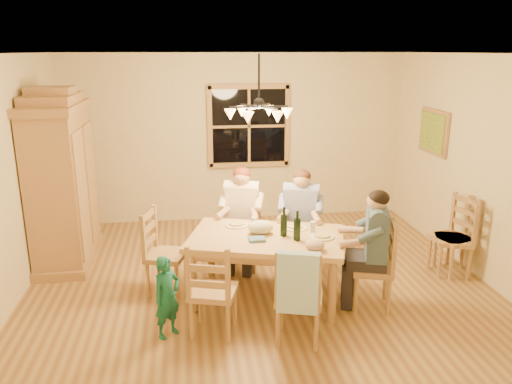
{
  "coord_description": "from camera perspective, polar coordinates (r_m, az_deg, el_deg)",
  "views": [
    {
      "loc": [
        -0.81,
        -5.49,
        2.74
      ],
      "look_at": [
        -0.02,
        0.1,
        1.12
      ],
      "focal_mm": 35.0,
      "sensor_mm": 36.0,
      "label": 1
    }
  ],
  "objects": [
    {
      "name": "wall_left",
      "position": [
        5.99,
        -26.71,
        0.82
      ],
      "size": [
        0.02,
        5.0,
        2.7
      ],
      "primitive_type": "cube",
      "color": "beige",
      "rests_on": "floor"
    },
    {
      "name": "plate_plaid",
      "position": [
        5.76,
        4.47,
        -4.09
      ],
      "size": [
        0.26,
        0.26,
        0.02
      ],
      "primitive_type": "cylinder",
      "color": "white",
      "rests_on": "dining_table"
    },
    {
      "name": "napkin",
      "position": [
        5.38,
        0.1,
        -5.43
      ],
      "size": [
        0.21,
        0.19,
        0.03
      ],
      "primitive_type": "cube",
      "rotation": [
        0.0,
        0.0,
        -0.29
      ],
      "color": "slate",
      "rests_on": "dining_table"
    },
    {
      "name": "dining_table",
      "position": [
        5.56,
        1.19,
        -6.04
      ],
      "size": [
        1.9,
        1.47,
        0.76
      ],
      "rotation": [
        0.0,
        0.0,
        -0.29
      ],
      "color": "#B37B4F",
      "rests_on": "floor"
    },
    {
      "name": "child",
      "position": [
        5.04,
        -10.13,
        -11.72
      ],
      "size": [
        0.36,
        0.35,
        0.84
      ],
      "primitive_type": "imported",
      "rotation": [
        0.0,
        0.0,
        0.72
      ],
      "color": "#176959",
      "rests_on": "floor"
    },
    {
      "name": "chandelier",
      "position": [
        5.59,
        0.33,
        9.17
      ],
      "size": [
        0.77,
        0.68,
        0.71
      ],
      "color": "black",
      "rests_on": "ceiling"
    },
    {
      "name": "wine_glass_a",
      "position": [
        5.71,
        -0.23,
        -3.57
      ],
      "size": [
        0.06,
        0.06,
        0.14
      ],
      "primitive_type": "cylinder",
      "color": "silver",
      "rests_on": "dining_table"
    },
    {
      "name": "chair_spare_front",
      "position": [
        6.78,
        21.49,
        -6.27
      ],
      "size": [
        0.54,
        0.55,
        0.99
      ],
      "rotation": [
        0.0,
        0.0,
        1.26
      ],
      "color": "#9C7C45",
      "rests_on": "floor"
    },
    {
      "name": "towel",
      "position": [
        4.61,
        4.8,
        -10.32
      ],
      "size": [
        0.39,
        0.21,
        0.58
      ],
      "primitive_type": "cube",
      "rotation": [
        0.0,
        0.0,
        -0.29
      ],
      "color": "#A1C7DA",
      "rests_on": "chair_near_right"
    },
    {
      "name": "cloth_bundle",
      "position": [
        5.56,
        0.51,
        -4.04
      ],
      "size": [
        0.28,
        0.22,
        0.15
      ],
      "primitive_type": "ellipsoid",
      "color": "beige",
      "rests_on": "dining_table"
    },
    {
      "name": "floor",
      "position": [
        6.19,
        0.3,
        -10.3
      ],
      "size": [
        5.5,
        5.5,
        0.0
      ],
      "primitive_type": "plane",
      "color": "brown",
      "rests_on": "ground"
    },
    {
      "name": "wine_bottle_a",
      "position": [
        5.48,
        3.19,
        -3.39
      ],
      "size": [
        0.08,
        0.08,
        0.33
      ],
      "primitive_type": "cylinder",
      "color": "black",
      "rests_on": "dining_table"
    },
    {
      "name": "chair_far_right",
      "position": [
        6.4,
        5.04,
        -6.49
      ],
      "size": [
        0.54,
        0.53,
        0.99
      ],
      "rotation": [
        0.0,
        0.0,
        2.85
      ],
      "color": "#9C7C45",
      "rests_on": "floor"
    },
    {
      "name": "wine_bottle_b",
      "position": [
        5.36,
        4.73,
        -3.85
      ],
      "size": [
        0.08,
        0.08,
        0.33
      ],
      "primitive_type": "cylinder",
      "color": "black",
      "rests_on": "dining_table"
    },
    {
      "name": "chair_spare_back",
      "position": [
        6.81,
        21.35,
        -6.17
      ],
      "size": [
        0.54,
        0.55,
        0.99
      ],
      "rotation": [
        0.0,
        0.0,
        1.9
      ],
      "color": "#9C7C45",
      "rests_on": "floor"
    },
    {
      "name": "chair_far_left",
      "position": [
        6.48,
        -1.59,
        -6.13
      ],
      "size": [
        0.54,
        0.53,
        0.99
      ],
      "rotation": [
        0.0,
        0.0,
        2.85
      ],
      "color": "#9C7C45",
      "rests_on": "floor"
    },
    {
      "name": "wine_glass_b",
      "position": [
        5.6,
        6.49,
        -4.05
      ],
      "size": [
        0.06,
        0.06,
        0.14
      ],
      "primitive_type": "cylinder",
      "color": "silver",
      "rests_on": "dining_table"
    },
    {
      "name": "window",
      "position": [
        8.11,
        -0.82,
        7.53
      ],
      "size": [
        1.3,
        0.06,
        1.3
      ],
      "color": "black",
      "rests_on": "wall_back"
    },
    {
      "name": "painting",
      "position": [
        7.65,
        19.61,
        6.48
      ],
      "size": [
        0.06,
        0.78,
        0.64
      ],
      "color": "#A17245",
      "rests_on": "wall_right"
    },
    {
      "name": "wall_back",
      "position": [
        8.15,
        -2.25,
        6.14
      ],
      "size": [
        5.5,
        0.02,
        2.7
      ],
      "primitive_type": "cube",
      "color": "beige",
      "rests_on": "floor"
    },
    {
      "name": "cap",
      "position": [
        5.16,
        6.73,
        -6.03
      ],
      "size": [
        0.2,
        0.2,
        0.11
      ],
      "primitive_type": "ellipsoid",
      "color": "tan",
      "rests_on": "dining_table"
    },
    {
      "name": "plate_woman",
      "position": [
        5.83,
        -2.21,
        -3.8
      ],
      "size": [
        0.26,
        0.26,
        0.02
      ],
      "primitive_type": "cylinder",
      "color": "white",
      "rests_on": "dining_table"
    },
    {
      "name": "adult_woman",
      "position": [
        6.3,
        -1.63,
        -1.59
      ],
      "size": [
        0.49,
        0.51,
        0.87
      ],
      "rotation": [
        0.0,
        0.0,
        2.85
      ],
      "color": "beige",
      "rests_on": "floor"
    },
    {
      "name": "chair_end_left",
      "position": [
        5.95,
        -10.14,
        -8.46
      ],
      "size": [
        0.53,
        0.54,
        0.99
      ],
      "rotation": [
        0.0,
        0.0,
        -1.86
      ],
      "color": "#9C7C45",
      "rests_on": "floor"
    },
    {
      "name": "chair_near_right",
      "position": [
        4.96,
        4.86,
        -13.47
      ],
      "size": [
        0.54,
        0.53,
        0.99
      ],
      "rotation": [
        0.0,
        0.0,
        -0.29
      ],
      "color": "#9C7C45",
      "rests_on": "floor"
    },
    {
      "name": "plate_slate",
      "position": [
        5.52,
        7.55,
        -5.1
      ],
      "size": [
        0.26,
        0.26,
        0.02
      ],
      "primitive_type": "cylinder",
      "color": "white",
      "rests_on": "dining_table"
    },
    {
      "name": "wall_right",
      "position": [
        6.69,
        24.35,
        2.55
      ],
      "size": [
        0.02,
        5.0,
        2.7
      ],
      "primitive_type": "cube",
      "color": "beige",
      "rests_on": "floor"
    },
    {
      "name": "ceiling",
      "position": [
        5.55,
        0.34,
        15.57
      ],
      "size": [
        5.5,
        5.0,
        0.02
      ],
      "primitive_type": "cube",
      "color": "white",
      "rests_on": "wall_back"
    },
    {
      "name": "armoire",
      "position": [
        6.93,
        -21.25,
        0.81
      ],
      "size": [
        0.66,
        1.4,
        2.3
      ],
      "color": "#A17245",
      "rests_on": "floor"
    },
    {
      "name": "adult_plaid_man",
      "position": [
        6.21,
        5.16,
        -1.9
      ],
      "size": [
        0.49,
        0.51,
        0.87
      ],
      "rotation": [
        0.0,
        0.0,
        2.85
      ],
      "color": "#34468F",
      "rests_on": "floor"
    },
    {
      "name": "chair_near_left",
      "position": [
        5.08,
        -4.87,
        -12.76
      ],
      "size": [
        0.54,
        0.53,
        0.99
      ],
      "rotation": [
        0.0,
        0.0,
        -0.29
      ],
      "color": "#9C7C45",
      "rests_on": "floor"
    },
    {
      "name": "adult_slate_man",
      "position": [
        5.47,
        13.42,
        -4.77
      ],
      "size": [
        0.51,
        0.49,
        0.87
      ],
      "rotation": [
        0.0,
        0.0,
        1.28
      ],
      "color": "#43586B",
      "rests_on": "floor"
    },
    {
      "name": "chair_end_right",
      "position": [
        5.68,
        13.07,
        -9.85
      ],
      "size": [
        0.53,
        0.54,
        0.99
      ],
      "rotation": [
        0.0,
        0.0,
        1.28
      ],
      "color": "#9C7C45",
      "rests_on": "floor"
    }
  ]
}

